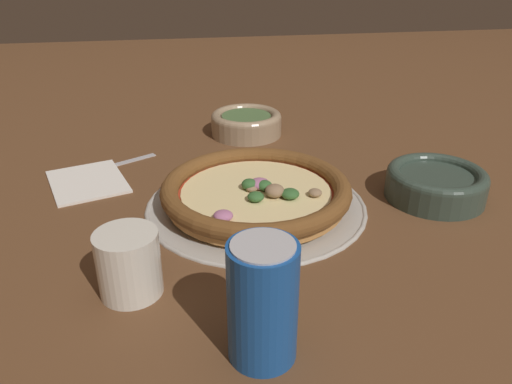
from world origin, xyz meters
name	(u,v)px	position (x,y,z in m)	size (l,w,h in m)	color
ground_plane	(256,206)	(0.00, 0.00, 0.00)	(3.00, 3.00, 0.00)	brown
pizza_tray	(256,204)	(0.00, 0.00, 0.00)	(0.33, 0.33, 0.01)	#B7B2A8
pizza	(256,191)	(0.00, 0.00, 0.03)	(0.28, 0.28, 0.04)	#BC7F42
bowl_near	(436,183)	(0.02, 0.28, 0.03)	(0.15, 0.15, 0.05)	#334238
bowl_far	(246,123)	(-0.31, 0.03, 0.03)	(0.14, 0.14, 0.05)	#9E8466
drinking_cup	(129,263)	(0.18, -0.17, 0.04)	(0.07, 0.07, 0.08)	silver
napkin	(87,181)	(-0.13, -0.26, 0.00)	(0.17, 0.15, 0.01)	white
fork	(104,168)	(-0.18, -0.24, 0.00)	(0.10, 0.16, 0.00)	#B7B7BC
beverage_can	(263,302)	(0.30, -0.05, 0.06)	(0.07, 0.07, 0.12)	#194C99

